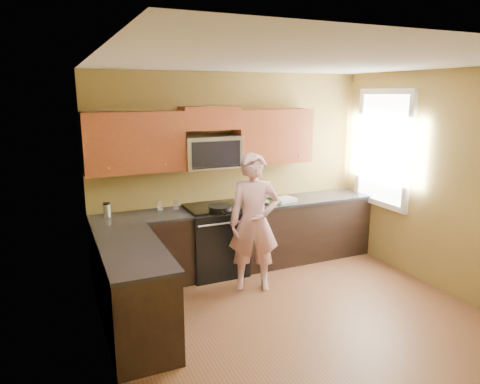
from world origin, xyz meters
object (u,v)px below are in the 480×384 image
microwave (211,167)px  frying_pan (220,211)px  woman (254,223)px  butter_tub (272,204)px  travel_mug (108,217)px  stove (215,240)px

microwave → frying_pan: bearing=-93.4°
microwave → woman: size_ratio=0.44×
frying_pan → butter_tub: 0.84m
microwave → frying_pan: (-0.02, -0.38, -0.50)m
frying_pan → butter_tub: size_ratio=3.81×
frying_pan → butter_tub: (0.83, 0.15, -0.03)m
woman → travel_mug: (-1.65, 0.77, 0.06)m
stove → butter_tub: size_ratio=7.19×
woman → frying_pan: 0.49m
frying_pan → butter_tub: frying_pan is taller
stove → woman: size_ratio=0.55×
woman → travel_mug: size_ratio=9.52×
microwave → frying_pan: size_ratio=1.51×
microwave → woman: woman is taller
stove → frying_pan: frying_pan is taller
frying_pan → microwave: bearing=98.7°
stove → butter_tub: bearing=-7.5°
butter_tub → travel_mug: (-2.17, 0.25, -0.00)m
microwave → butter_tub: (0.80, -0.23, -0.53)m
stove → travel_mug: 1.45m
microwave → butter_tub: bearing=-16.0°
travel_mug → frying_pan: bearing=-16.4°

